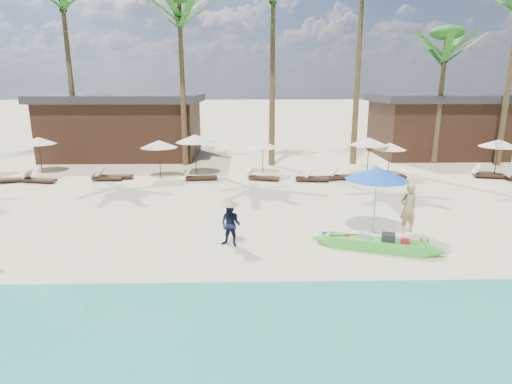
{
  "coord_description": "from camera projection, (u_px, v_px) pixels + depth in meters",
  "views": [
    {
      "loc": [
        0.5,
        -12.84,
        5.13
      ],
      "look_at": [
        0.86,
        2.0,
        1.31
      ],
      "focal_mm": 30.0,
      "sensor_mm": 36.0,
      "label": 1
    }
  ],
  "objects": [
    {
      "name": "lounger_4_right",
      "position": [
        114.0,
        175.0,
        23.29
      ],
      "size": [
        1.85,
        0.67,
        0.62
      ],
      "rotation": [
        0.0,
        0.0,
        0.06
      ],
      "color": "#372216",
      "rests_on": "ground"
    },
    {
      "name": "resort_parasol_5",
      "position": [
        195.0,
        138.0,
        24.11
      ],
      "size": [
        2.21,
        2.21,
        2.28
      ],
      "color": "#372216",
      "rests_on": "ground"
    },
    {
      "name": "lounger_5_left",
      "position": [
        199.0,
        177.0,
        23.02
      ],
      "size": [
        1.81,
        0.71,
        0.6
      ],
      "rotation": [
        0.0,
        0.0,
        0.1
      ],
      "color": "#372216",
      "rests_on": "ground"
    },
    {
      "name": "wet_sand_strip",
      "position": [
        223.0,
        337.0,
        8.85
      ],
      "size": [
        240.0,
        4.5,
        0.01
      ],
      "primitive_type": "cube",
      "color": "tan",
      "rests_on": "ground"
    },
    {
      "name": "lounger_6_right",
      "position": [
        310.0,
        178.0,
        22.75
      ],
      "size": [
        1.91,
        0.81,
        0.63
      ],
      "rotation": [
        0.0,
        0.0,
        -0.14
      ],
      "color": "#372216",
      "rests_on": "ground"
    },
    {
      "name": "green_canoe",
      "position": [
        376.0,
        244.0,
        13.43
      ],
      "size": [
        4.44,
        1.84,
        0.59
      ],
      "rotation": [
        0.0,
        0.0,
        -0.34
      ],
      "color": "#46CF3F",
      "rests_on": "ground"
    },
    {
      "name": "resort_parasol_9",
      "position": [
        499.0,
        143.0,
        23.26
      ],
      "size": [
        2.06,
        2.06,
        2.12
      ],
      "color": "#372216",
      "rests_on": "ground"
    },
    {
      "name": "lounger_9_left",
      "position": [
        489.0,
        174.0,
        23.54
      ],
      "size": [
        2.03,
        1.02,
        0.66
      ],
      "rotation": [
        0.0,
        0.0,
        -0.23
      ],
      "color": "#372216",
      "rests_on": "ground"
    },
    {
      "name": "vendor_green",
      "position": [
        231.0,
        225.0,
        13.66
      ],
      "size": [
        0.85,
        0.76,
        1.42
      ],
      "primitive_type": "imported",
      "rotation": [
        0.0,
        0.0,
        -0.4
      ],
      "color": "#15193B",
      "rests_on": "ground"
    },
    {
      "name": "palm_6",
      "position": [
        445.0,
        50.0,
        26.3
      ],
      "size": [
        2.08,
        2.08,
        8.51
      ],
      "color": "brown",
      "rests_on": "ground"
    },
    {
      "name": "lounger_8_left",
      "position": [
        386.0,
        175.0,
        23.24
      ],
      "size": [
        1.94,
        0.64,
        0.65
      ],
      "rotation": [
        0.0,
        0.0,
        -0.02
      ],
      "color": "#372216",
      "rests_on": "ground"
    },
    {
      "name": "lounger_7_left",
      "position": [
        319.0,
        177.0,
        22.94
      ],
      "size": [
        1.8,
        0.71,
        0.6
      ],
      "rotation": [
        0.0,
        0.0,
        0.1
      ],
      "color": "#372216",
      "rests_on": "ground"
    },
    {
      "name": "lounger_4_left",
      "position": [
        105.0,
        177.0,
        22.91
      ],
      "size": [
        1.65,
        0.53,
        0.56
      ],
      "rotation": [
        0.0,
        0.0,
        -0.02
      ],
      "color": "#372216",
      "rests_on": "ground"
    },
    {
      "name": "palm_4",
      "position": [
        273.0,
        6.0,
        24.96
      ],
      "size": [
        2.08,
        2.08,
        11.7
      ],
      "color": "brown",
      "rests_on": "ground"
    },
    {
      "name": "ground",
      "position": [
        231.0,
        247.0,
        13.7
      ],
      "size": [
        240.0,
        240.0,
        0.0
      ],
      "primitive_type": "plane",
      "color": "beige",
      "rests_on": "ground"
    },
    {
      "name": "palm_2",
      "position": [
        64.0,
        13.0,
        25.76
      ],
      "size": [
        2.08,
        2.08,
        11.33
      ],
      "color": "brown",
      "rests_on": "ground"
    },
    {
      "name": "resort_parasol_3",
      "position": [
        38.0,
        141.0,
        24.64
      ],
      "size": [
        2.0,
        2.0,
        2.06
      ],
      "color": "#372216",
      "rests_on": "ground"
    },
    {
      "name": "palm_3",
      "position": [
        180.0,
        22.0,
        25.3
      ],
      "size": [
        2.08,
        2.08,
        10.52
      ],
      "color": "brown",
      "rests_on": "ground"
    },
    {
      "name": "lounger_6_left",
      "position": [
        262.0,
        177.0,
        23.04
      ],
      "size": [
        1.83,
        1.03,
        0.59
      ],
      "rotation": [
        0.0,
        0.0,
        -0.3
      ],
      "color": "#372216",
      "rests_on": "ground"
    },
    {
      "name": "tourist",
      "position": [
        408.0,
        208.0,
        14.84
      ],
      "size": [
        0.74,
        0.58,
        1.77
      ],
      "primitive_type": "imported",
      "rotation": [
        0.0,
        0.0,
        3.42
      ],
      "color": "tan",
      "rests_on": "ground"
    },
    {
      "name": "pavilion_west",
      "position": [
        124.0,
        126.0,
        29.91
      ],
      "size": [
        10.8,
        6.6,
        4.3
      ],
      "color": "#372216",
      "rests_on": "ground"
    },
    {
      "name": "resort_parasol_8",
      "position": [
        390.0,
        146.0,
        23.69
      ],
      "size": [
        1.82,
        1.82,
        1.87
      ],
      "color": "#372216",
      "rests_on": "ground"
    },
    {
      "name": "resort_parasol_7",
      "position": [
        369.0,
        141.0,
        23.54
      ],
      "size": [
        2.12,
        2.12,
        2.18
      ],
      "color": "#372216",
      "rests_on": "ground"
    },
    {
      "name": "lounger_3_left",
      "position": [
        8.0,
        179.0,
        22.46
      ],
      "size": [
        1.99,
        1.2,
        0.65
      ],
      "rotation": [
        0.0,
        0.0,
        0.35
      ],
      "color": "#372216",
      "rests_on": "ground"
    },
    {
      "name": "lounger_3_right",
      "position": [
        38.0,
        179.0,
        22.45
      ],
      "size": [
        1.82,
        0.9,
        0.59
      ],
      "rotation": [
        0.0,
        0.0,
        -0.22
      ],
      "color": "#372216",
      "rests_on": "ground"
    },
    {
      "name": "resort_parasol_6",
      "position": [
        263.0,
        145.0,
        24.44
      ],
      "size": [
        1.8,
        1.8,
        1.85
      ],
      "color": "#372216",
      "rests_on": "ground"
    },
    {
      "name": "blue_umbrella",
      "position": [
        377.0,
        174.0,
        14.56
      ],
      "size": [
        2.17,
        2.17,
        2.34
      ],
      "color": "#99999E",
      "rests_on": "ground"
    },
    {
      "name": "pavilion_east",
      "position": [
        435.0,
        125.0,
        30.42
      ],
      "size": [
        8.8,
        6.6,
        4.3
      ],
      "color": "#372216",
      "rests_on": "ground"
    },
    {
      "name": "lounger_7_right",
      "position": [
        347.0,
        175.0,
        23.19
      ],
      "size": [
        2.0,
        0.64,
        0.68
      ],
      "rotation": [
        0.0,
        0.0,
        0.02
      ],
      "color": "#372216",
      "rests_on": "ground"
    },
    {
      "name": "resort_parasol_4",
      "position": [
        159.0,
        144.0,
        23.22
      ],
      "size": [
        2.02,
        2.02,
        2.08
      ],
      "color": "#372216",
      "rests_on": "ground"
    }
  ]
}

